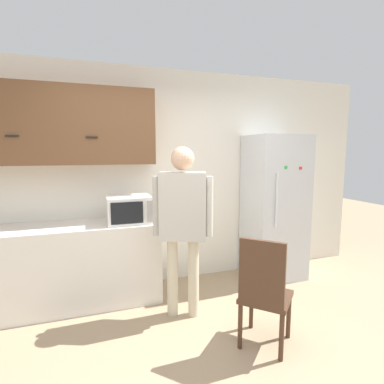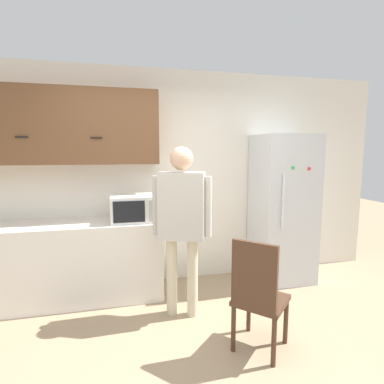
{
  "view_description": "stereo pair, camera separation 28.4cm",
  "coord_description": "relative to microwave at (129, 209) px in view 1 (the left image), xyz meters",
  "views": [
    {
      "loc": [
        -0.8,
        -1.86,
        1.68
      ],
      "look_at": [
        0.17,
        1.02,
        1.28
      ],
      "focal_mm": 28.0,
      "sensor_mm": 36.0,
      "label": 1
    },
    {
      "loc": [
        -0.53,
        -1.94,
        1.68
      ],
      "look_at": [
        0.17,
        1.02,
        1.28
      ],
      "focal_mm": 28.0,
      "sensor_mm": 36.0,
      "label": 2
    }
  ],
  "objects": [
    {
      "name": "upper_cabinets",
      "position": [
        -0.73,
        0.2,
        0.91
      ],
      "size": [
        2.1,
        0.37,
        0.83
      ],
      "color": "brown"
    },
    {
      "name": "back_wall",
      "position": [
        0.42,
        0.4,
        0.3
      ],
      "size": [
        6.0,
        0.06,
        2.7
      ],
      "color": "silver",
      "rests_on": "ground_plane"
    },
    {
      "name": "person",
      "position": [
        0.47,
        -0.53,
        0.02
      ],
      "size": [
        0.56,
        0.37,
        1.74
      ],
      "rotation": [
        0.0,
        0.0,
        -0.38
      ],
      "color": "beige",
      "rests_on": "ground_plane"
    },
    {
      "name": "counter",
      "position": [
        -0.73,
        0.06,
        -0.6
      ],
      "size": [
        2.1,
        0.62,
        0.9
      ],
      "color": "silver",
      "rests_on": "ground_plane"
    },
    {
      "name": "microwave",
      "position": [
        0.0,
        0.0,
        0.0
      ],
      "size": [
        0.48,
        0.41,
        0.3
      ],
      "color": "white",
      "rests_on": "counter"
    },
    {
      "name": "chair",
      "position": [
        0.96,
        -1.27,
        -0.52
      ],
      "size": [
        0.57,
        0.57,
        0.99
      ],
      "rotation": [
        0.0,
        0.0,
        2.35
      ],
      "color": "#472D1E",
      "rests_on": "ground_plane"
    },
    {
      "name": "ground_plane",
      "position": [
        0.42,
        -1.48,
        -1.05
      ],
      "size": [
        16.0,
        16.0,
        0.0
      ],
      "primitive_type": "plane",
      "color": "#9E8466"
    },
    {
      "name": "refrigerator",
      "position": [
        1.93,
        0.05,
        -0.1
      ],
      "size": [
        0.72,
        0.66,
        1.9
      ],
      "color": "silver",
      "rests_on": "ground_plane"
    }
  ]
}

